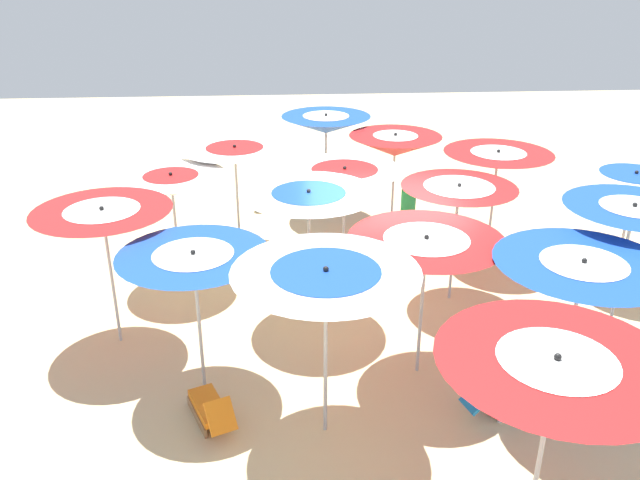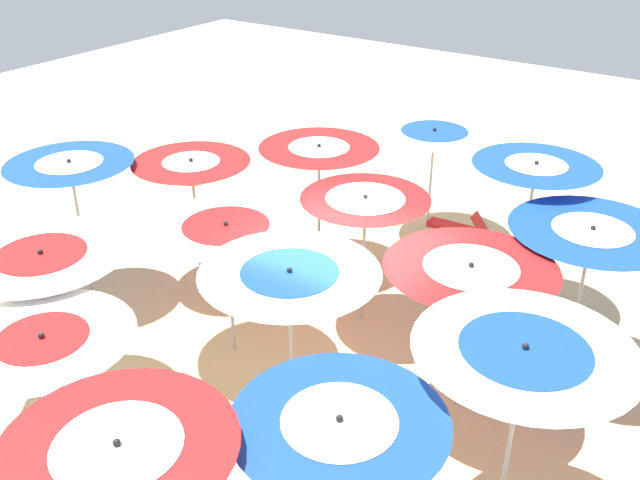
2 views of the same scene
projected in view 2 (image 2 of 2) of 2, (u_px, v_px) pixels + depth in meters
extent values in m
cube|color=beige|center=(341.00, 372.00, 10.57)|extent=(38.17, 38.17, 0.04)
cone|color=red|center=(120.00, 459.00, 6.13)|extent=(2.09, 2.09, 0.32)
cone|color=white|center=(118.00, 452.00, 6.10)|extent=(1.12, 1.12, 0.17)
sphere|color=black|center=(117.00, 443.00, 6.05)|extent=(0.07, 0.07, 0.07)
cone|color=#1947B2|center=(339.00, 436.00, 6.66)|extent=(2.07, 2.07, 0.37)
cone|color=white|center=(339.00, 428.00, 6.61)|extent=(1.09, 1.09, 0.20)
sphere|color=black|center=(339.00, 418.00, 6.56)|extent=(0.07, 0.07, 0.07)
cylinder|color=#B2B2B7|center=(509.00, 445.00, 7.74)|extent=(0.05, 0.05, 2.14)
cone|color=white|center=(522.00, 366.00, 7.24)|extent=(2.29, 2.29, 0.42)
cone|color=#1947B2|center=(524.00, 358.00, 7.19)|extent=(1.33, 1.33, 0.25)
sphere|color=black|center=(526.00, 346.00, 7.13)|extent=(0.07, 0.07, 0.07)
cylinder|color=#B2B2B7|center=(60.00, 421.00, 8.22)|extent=(0.05, 0.05, 1.95)
cone|color=white|center=(45.00, 352.00, 7.76)|extent=(2.00, 2.00, 0.38)
cone|color=red|center=(43.00, 345.00, 7.71)|extent=(1.00, 1.00, 0.19)
sphere|color=black|center=(41.00, 336.00, 7.66)|extent=(0.07, 0.07, 0.07)
cylinder|color=#B2B2B7|center=(292.00, 356.00, 9.16)|extent=(0.05, 0.05, 2.12)
cone|color=white|center=(290.00, 285.00, 8.67)|extent=(2.22, 2.22, 0.37)
cone|color=#1947B2|center=(290.00, 279.00, 8.63)|extent=(1.20, 1.20, 0.20)
sphere|color=black|center=(290.00, 270.00, 8.57)|extent=(0.07, 0.07, 0.07)
cylinder|color=#B2B2B7|center=(462.00, 344.00, 9.48)|extent=(0.05, 0.05, 2.01)
cone|color=red|center=(470.00, 279.00, 9.00)|extent=(2.20, 2.20, 0.34)
cone|color=white|center=(470.00, 273.00, 8.97)|extent=(1.20, 1.20, 0.19)
sphere|color=black|center=(471.00, 265.00, 8.91)|extent=(0.07, 0.07, 0.07)
cylinder|color=#B2B2B7|center=(578.00, 304.00, 10.28)|extent=(0.05, 0.05, 2.07)
cone|color=#1947B2|center=(591.00, 240.00, 9.79)|extent=(2.26, 2.26, 0.32)
cone|color=white|center=(592.00, 234.00, 9.75)|extent=(1.09, 1.09, 0.15)
sphere|color=black|center=(593.00, 228.00, 9.70)|extent=(0.07, 0.07, 0.07)
cylinder|color=#B2B2B7|center=(57.00, 331.00, 9.70)|extent=(0.05, 0.05, 2.05)
cone|color=white|center=(43.00, 265.00, 9.22)|extent=(2.22, 2.22, 0.34)
cone|color=red|center=(42.00, 259.00, 9.18)|extent=(1.16, 1.16, 0.18)
sphere|color=black|center=(40.00, 252.00, 9.13)|extent=(0.07, 0.07, 0.07)
cylinder|color=#B2B2B7|center=(231.00, 295.00, 10.60)|extent=(0.05, 0.05, 1.96)
cone|color=white|center=(227.00, 236.00, 10.14)|extent=(2.15, 2.15, 0.34)
cone|color=red|center=(226.00, 231.00, 10.10)|extent=(1.24, 1.24, 0.20)
sphere|color=black|center=(226.00, 223.00, 10.04)|extent=(0.07, 0.07, 0.07)
cylinder|color=#B2B2B7|center=(363.00, 265.00, 11.34)|extent=(0.05, 0.05, 2.01)
cone|color=red|center=(365.00, 207.00, 10.87)|extent=(1.99, 1.99, 0.30)
cone|color=white|center=(365.00, 204.00, 10.84)|extent=(1.21, 1.21, 0.19)
sphere|color=black|center=(365.00, 197.00, 10.78)|extent=(0.07, 0.07, 0.07)
cylinder|color=#B2B2B7|center=(525.00, 239.00, 11.81)|extent=(0.05, 0.05, 2.29)
cone|color=#1947B2|center=(535.00, 174.00, 11.27)|extent=(2.00, 2.00, 0.33)
cone|color=white|center=(536.00, 169.00, 11.23)|extent=(0.97, 0.97, 0.16)
sphere|color=black|center=(537.00, 163.00, 11.18)|extent=(0.07, 0.07, 0.07)
cylinder|color=#B2B2B7|center=(82.00, 234.00, 12.09)|extent=(0.05, 0.05, 2.18)
cone|color=#1947B2|center=(71.00, 174.00, 11.58)|extent=(2.05, 2.05, 0.41)
cone|color=white|center=(70.00, 168.00, 11.53)|extent=(1.07, 1.07, 0.21)
sphere|color=black|center=(69.00, 161.00, 11.47)|extent=(0.07, 0.07, 0.07)
cylinder|color=#B2B2B7|center=(197.00, 228.00, 12.45)|extent=(0.05, 0.05, 2.02)
cone|color=red|center=(192.00, 174.00, 11.98)|extent=(1.98, 1.98, 0.45)
cone|color=white|center=(192.00, 167.00, 11.92)|extent=(0.96, 0.96, 0.22)
sphere|color=black|center=(191.00, 160.00, 11.86)|extent=(0.07, 0.07, 0.07)
cylinder|color=#B2B2B7|center=(319.00, 209.00, 13.07)|extent=(0.05, 0.05, 2.07)
cone|color=red|center=(319.00, 156.00, 12.59)|extent=(2.12, 2.12, 0.33)
cone|color=white|center=(319.00, 151.00, 12.54)|extent=(1.08, 1.08, 0.17)
sphere|color=black|center=(319.00, 146.00, 12.49)|extent=(0.07, 0.07, 0.07)
cylinder|color=#B2B2B7|center=(430.00, 187.00, 14.12)|extent=(0.05, 0.05, 1.93)
cone|color=white|center=(434.00, 141.00, 13.67)|extent=(2.27, 2.27, 0.39)
cone|color=#1947B2|center=(434.00, 136.00, 13.63)|extent=(1.27, 1.27, 0.22)
sphere|color=black|center=(435.00, 129.00, 13.57)|extent=(0.07, 0.07, 0.07)
cube|color=silver|center=(542.00, 375.00, 10.38)|extent=(0.30, 0.89, 0.14)
cube|color=silver|center=(567.00, 380.00, 10.29)|extent=(0.30, 0.89, 0.14)
cube|color=#1972B7|center=(556.00, 371.00, 10.28)|extent=(0.60, 0.98, 0.10)
cube|color=#1972B7|center=(557.00, 388.00, 9.61)|extent=(0.46, 0.54, 0.37)
cube|color=silver|center=(447.00, 235.00, 14.26)|extent=(0.91, 0.09, 0.14)
cube|color=silver|center=(452.00, 229.00, 14.49)|extent=(0.91, 0.09, 0.14)
cube|color=red|center=(450.00, 227.00, 14.32)|extent=(0.92, 0.36, 0.10)
cube|color=red|center=(479.00, 223.00, 13.95)|extent=(0.31, 0.32, 0.37)
cube|color=silver|center=(82.00, 438.00, 9.24)|extent=(0.72, 0.42, 0.14)
cube|color=silver|center=(53.00, 447.00, 9.10)|extent=(0.72, 0.42, 0.14)
cube|color=white|center=(66.00, 435.00, 9.12)|extent=(0.88, 0.70, 0.10)
cube|color=white|center=(57.00, 398.00, 9.44)|extent=(0.43, 0.45, 0.35)
cylinder|color=beige|center=(253.00, 275.00, 12.27)|extent=(0.24, 0.24, 0.76)
cylinder|color=green|center=(251.00, 239.00, 11.94)|extent=(0.30, 0.30, 0.66)
sphere|color=beige|center=(250.00, 215.00, 11.74)|extent=(0.20, 0.20, 0.20)
sphere|color=white|center=(1.00, 322.00, 11.45)|extent=(0.27, 0.27, 0.27)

